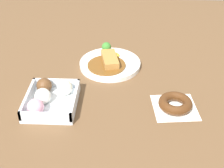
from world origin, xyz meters
name	(u,v)px	position (x,y,z in m)	size (l,w,h in m)	color
ground_plane	(115,73)	(0.00, 0.00, 0.00)	(1.60, 1.60, 0.00)	brown
curry_plate	(110,63)	(-0.05, -0.02, 0.01)	(0.23, 0.23, 0.07)	white
donut_box	(49,98)	(0.19, -0.20, 0.03)	(0.18, 0.16, 0.06)	silver
chocolate_ring_donut	(175,104)	(0.19, 0.19, 0.02)	(0.15, 0.15, 0.03)	white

